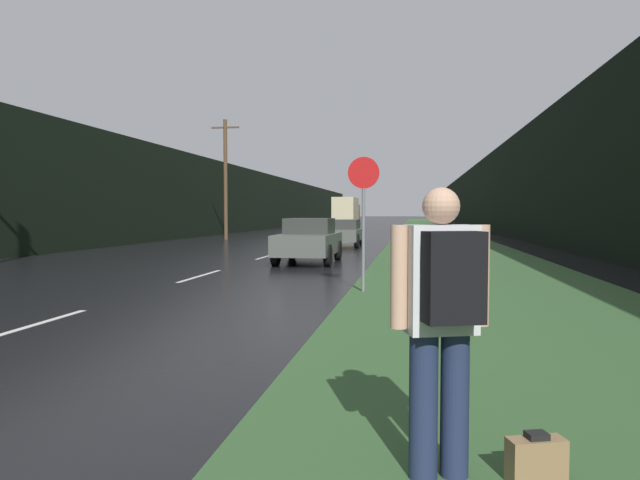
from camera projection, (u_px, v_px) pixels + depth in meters
grass_verge at (437, 237)px, 39.96m from camera, size 6.00×240.00×0.02m
lane_stripe_b at (25, 327)px, 8.39m from camera, size 0.12×3.00×0.01m
lane_stripe_c at (200, 276)px, 15.29m from camera, size 0.12×3.00×0.01m
lane_stripe_d at (267, 256)px, 22.19m from camera, size 0.12×3.00×0.01m
treeline_far_side at (239, 200)px, 52.52m from camera, size 2.00×140.00×5.75m
treeline_near_side at (504, 192)px, 48.68m from camera, size 2.00×140.00×6.99m
utility_pole_far at (226, 178)px, 36.24m from camera, size 1.80×0.24×7.61m
stop_sign at (363, 210)px, 12.05m from camera, size 0.67×0.07×2.87m
hitchhiker_with_backpack at (442, 315)px, 3.53m from camera, size 0.62×0.52×1.85m
suitcase at (536, 461)px, 3.52m from camera, size 0.38×0.24×0.34m
car_passing_near at (309, 240)px, 19.31m from camera, size 1.89×4.01×1.51m
car_passing_far at (343, 233)px, 28.78m from camera, size 1.86×4.33×1.36m
delivery_truck at (347, 212)px, 67.05m from camera, size 2.61×8.72×3.48m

